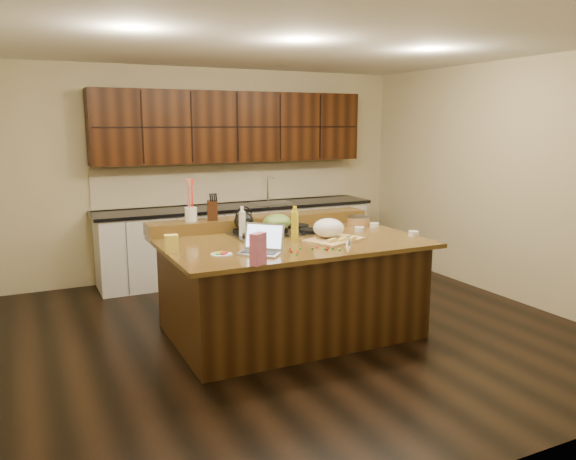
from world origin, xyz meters
name	(u,v)px	position (x,y,z in m)	size (l,w,h in m)	color
room	(290,194)	(0.00, 0.00, 1.35)	(5.52, 5.02, 2.72)	black
island	(290,286)	(0.00, 0.00, 0.46)	(2.40, 1.60, 0.92)	black
back_ledge	(261,221)	(0.00, 0.70, 0.98)	(2.40, 0.30, 0.12)	black
cooktop	(277,232)	(0.00, 0.30, 0.94)	(0.92, 0.52, 0.05)	gray
back_counter	(237,202)	(0.30, 2.23, 0.98)	(3.70, 0.66, 2.40)	silver
kettle	(244,221)	(-0.30, 0.43, 1.05)	(0.19, 0.19, 0.17)	black
green_bowl	(277,222)	(0.00, 0.30, 1.04)	(0.27, 0.27, 0.15)	#53772F
laptop	(262,245)	(-0.46, -0.40, 0.98)	(0.44, 0.44, 0.24)	#B7B7BC
oil_bottle	(295,226)	(0.02, -0.06, 1.06)	(0.07, 0.07, 0.27)	gold
vinegar_bottle	(242,224)	(-0.37, 0.29, 1.04)	(0.06, 0.06, 0.25)	silver
wooden_tray	(330,231)	(0.31, -0.20, 1.01)	(0.60, 0.53, 0.20)	tan
ramekin_a	(413,234)	(1.15, -0.37, 0.94)	(0.10, 0.10, 0.04)	white
ramekin_b	(374,225)	(1.07, 0.17, 0.94)	(0.10, 0.10, 0.04)	white
ramekin_c	(359,229)	(0.80, 0.05, 0.94)	(0.10, 0.10, 0.04)	white
strainer_bowl	(358,222)	(0.95, 0.30, 0.97)	(0.24, 0.24, 0.09)	#996B3F
kitchen_timer	(348,241)	(0.36, -0.45, 0.96)	(0.08, 0.08, 0.07)	silver
pink_bag	(258,249)	(-0.65, -0.76, 1.04)	(0.13, 0.07, 0.25)	#C75D84
candy_plate	(221,254)	(-0.80, -0.34, 0.93)	(0.18, 0.18, 0.01)	white
package_box	(171,244)	(-1.15, -0.07, 1.00)	(0.11, 0.08, 0.15)	#F8DF57
utensil_crock	(191,214)	(-0.76, 0.70, 1.11)	(0.12, 0.12, 0.14)	white
knife_block	(212,210)	(-0.53, 0.70, 1.14)	(0.10, 0.16, 0.19)	black
gumdrop_0	(297,253)	(-0.23, -0.59, 0.93)	(0.02, 0.02, 0.02)	red
gumdrop_1	(313,249)	(-0.02, -0.48, 0.93)	(0.02, 0.02, 0.02)	#198C26
gumdrop_2	(291,249)	(-0.20, -0.41, 0.93)	(0.02, 0.02, 0.02)	red
gumdrop_3	(296,254)	(-0.25, -0.62, 0.93)	(0.02, 0.02, 0.02)	#198C26
gumdrop_4	(327,249)	(0.08, -0.57, 0.93)	(0.02, 0.02, 0.02)	red
gumdrop_5	(333,248)	(0.14, -0.55, 0.93)	(0.02, 0.02, 0.02)	#198C26
gumdrop_6	(328,247)	(0.12, -0.50, 0.93)	(0.02, 0.02, 0.02)	red
gumdrop_7	(291,250)	(-0.21, -0.46, 0.93)	(0.02, 0.02, 0.02)	#198C26
gumdrop_8	(297,252)	(-0.20, -0.55, 0.93)	(0.02, 0.02, 0.02)	red
gumdrop_9	(300,248)	(-0.11, -0.42, 0.93)	(0.02, 0.02, 0.02)	#198C26
gumdrop_10	(333,245)	(0.22, -0.42, 0.93)	(0.02, 0.02, 0.02)	red
gumdrop_11	(340,249)	(0.17, -0.62, 0.93)	(0.02, 0.02, 0.02)	#198C26
gumdrop_12	(317,248)	(0.03, -0.46, 0.93)	(0.02, 0.02, 0.02)	red
gumdrop_13	(325,249)	(0.07, -0.54, 0.93)	(0.02, 0.02, 0.02)	#198C26
gumdrop_14	(291,251)	(-0.23, -0.50, 0.93)	(0.02, 0.02, 0.02)	red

